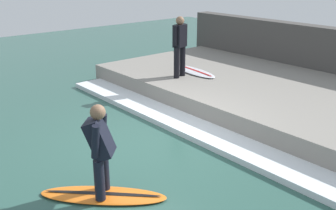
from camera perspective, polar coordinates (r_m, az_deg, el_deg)
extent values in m
plane|color=#2D564C|center=(7.73, -2.12, -5.50)|extent=(28.00, 28.00, 0.00)
cube|color=gray|center=(10.10, 14.11, 1.56)|extent=(4.40, 9.09, 0.49)
cube|color=#474442|center=(11.98, 21.34, 6.55)|extent=(0.50, 9.55, 1.67)
cube|color=silver|center=(8.30, 3.30, -3.22)|extent=(0.80, 8.64, 0.12)
ellipsoid|color=orange|center=(6.12, -9.40, -12.80)|extent=(1.71, 1.71, 0.06)
ellipsoid|color=black|center=(6.10, -9.41, -12.54)|extent=(1.31, 1.31, 0.01)
cylinder|color=black|center=(6.06, -9.26, -9.32)|extent=(0.15, 0.15, 0.63)
cylinder|color=black|center=(5.82, -9.92, -10.68)|extent=(0.15, 0.15, 0.63)
cube|color=black|center=(5.67, -9.93, -4.69)|extent=(0.55, 0.55, 0.61)
sphere|color=#846047|center=(5.52, -10.16, -1.03)|extent=(0.22, 0.22, 0.22)
cylinder|color=black|center=(5.84, -9.43, -3.53)|extent=(0.11, 0.19, 0.52)
cylinder|color=black|center=(5.47, -10.49, -5.28)|extent=(0.11, 0.19, 0.52)
cylinder|color=black|center=(10.45, 2.12, 6.42)|extent=(0.15, 0.15, 0.80)
cylinder|color=black|center=(10.21, 1.27, 6.12)|extent=(0.15, 0.15, 0.80)
cube|color=black|center=(10.19, 1.74, 10.02)|extent=(0.41, 0.31, 0.57)
sphere|color=#846047|center=(10.14, 1.76, 12.14)|extent=(0.22, 0.22, 0.22)
cylinder|color=black|center=(10.36, 2.38, 10.36)|extent=(0.11, 0.11, 0.50)
cylinder|color=black|center=(10.01, 1.08, 10.04)|extent=(0.11, 0.11, 0.50)
ellipsoid|color=silver|center=(10.87, 3.86, 4.91)|extent=(0.71, 1.70, 0.06)
ellipsoid|color=#B21E1E|center=(10.86, 3.86, 5.07)|extent=(0.27, 1.52, 0.01)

